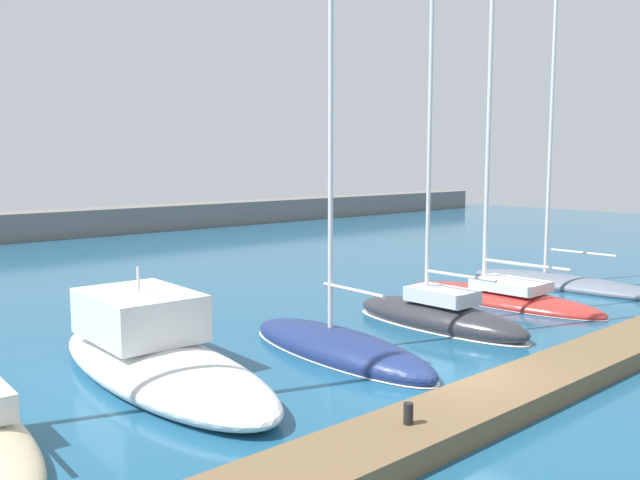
% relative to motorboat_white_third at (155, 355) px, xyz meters
% --- Properties ---
extents(ground_plane, '(120.00, 120.00, 0.00)m').
position_rel_motorboat_white_third_xyz_m(ground_plane, '(5.22, -6.05, -0.63)').
color(ground_plane, '#1E567A').
extents(dock_pier, '(36.34, 1.92, 0.51)m').
position_rel_motorboat_white_third_xyz_m(dock_pier, '(5.22, -7.47, -0.37)').
color(dock_pier, brown).
rests_on(dock_pier, ground_plane).
extents(motorboat_white_third, '(3.64, 10.24, 3.20)m').
position_rel_motorboat_white_third_xyz_m(motorboat_white_third, '(0.00, 0.00, 0.00)').
color(motorboat_white_third, white).
rests_on(motorboat_white_third, ground_plane).
extents(sailboat_navy_fourth, '(2.57, 7.85, 16.45)m').
position_rel_motorboat_white_third_xyz_m(sailboat_navy_fourth, '(5.09, -1.75, -0.33)').
color(sailboat_navy_fourth, navy).
rests_on(sailboat_navy_fourth, ground_plane).
extents(sailboat_charcoal_fifth, '(2.16, 7.14, 13.74)m').
position_rel_motorboat_white_third_xyz_m(sailboat_charcoal_fifth, '(10.06, -1.62, -0.20)').
color(sailboat_charcoal_fifth, '#2D2D33').
rests_on(sailboat_charcoal_fifth, ground_plane).
extents(sailboat_red_sixth, '(2.93, 9.05, 16.65)m').
position_rel_motorboat_white_third_xyz_m(sailboat_red_sixth, '(15.21, -0.76, -0.32)').
color(sailboat_red_sixth, '#B72D28').
rests_on(sailboat_red_sixth, ground_plane).
extents(sailboat_slate_seventh, '(2.61, 9.63, 15.01)m').
position_rel_motorboat_white_third_xyz_m(sailboat_slate_seventh, '(20.26, -0.90, -0.36)').
color(sailboat_slate_seventh, slate).
rests_on(sailboat_slate_seventh, ground_plane).
extents(dock_bollard, '(0.20, 0.20, 0.44)m').
position_rel_motorboat_white_third_xyz_m(dock_bollard, '(1.63, -7.47, 0.10)').
color(dock_bollard, black).
rests_on(dock_bollard, dock_pier).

